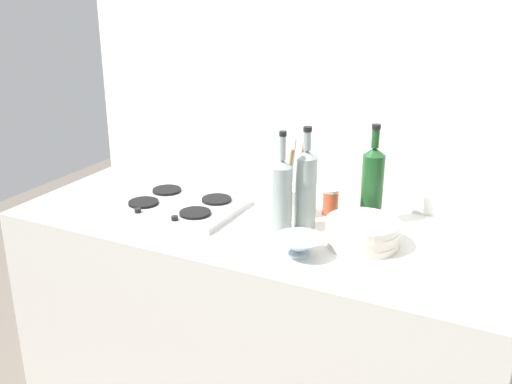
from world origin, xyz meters
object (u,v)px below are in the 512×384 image
(wine_bottle_mid_right, at_px, (282,195))
(wine_bottle_leftmost, at_px, (306,188))
(mixing_bowl, at_px, (299,245))
(condiment_jar_front, at_px, (331,201))
(stovetop_hob, at_px, (180,205))
(wine_bottle_mid_left, at_px, (372,183))
(utensil_crock, at_px, (294,199))
(plate_stack, at_px, (363,232))

(wine_bottle_mid_right, bearing_deg, wine_bottle_leftmost, 51.15)
(mixing_bowl, distance_m, condiment_jar_front, 0.37)
(stovetop_hob, relative_size, wine_bottle_mid_right, 1.28)
(wine_bottle_mid_right, distance_m, condiment_jar_front, 0.26)
(wine_bottle_mid_left, relative_size, utensil_crock, 1.26)
(stovetop_hob, relative_size, wine_bottle_leftmost, 1.26)
(condiment_jar_front, bearing_deg, wine_bottle_leftmost, -103.71)
(mixing_bowl, xyz_separation_m, condiment_jar_front, (-0.03, 0.37, 0.01))
(wine_bottle_mid_right, relative_size, condiment_jar_front, 3.59)
(wine_bottle_leftmost, distance_m, mixing_bowl, 0.25)
(plate_stack, relative_size, condiment_jar_front, 2.49)
(wine_bottle_mid_right, height_order, utensil_crock, wine_bottle_mid_right)
(stovetop_hob, bearing_deg, wine_bottle_mid_left, 16.62)
(wine_bottle_leftmost, bearing_deg, mixing_bowl, -72.12)
(plate_stack, distance_m, wine_bottle_mid_left, 0.23)
(wine_bottle_leftmost, height_order, wine_bottle_mid_right, wine_bottle_leftmost)
(stovetop_hob, height_order, wine_bottle_mid_left, wine_bottle_mid_left)
(stovetop_hob, height_order, wine_bottle_mid_right, wine_bottle_mid_right)
(wine_bottle_mid_right, distance_m, utensil_crock, 0.17)
(wine_bottle_mid_left, distance_m, wine_bottle_mid_right, 0.34)
(condiment_jar_front, bearing_deg, mixing_bowl, -85.03)
(plate_stack, distance_m, mixing_bowl, 0.23)
(mixing_bowl, bearing_deg, plate_stack, 47.92)
(wine_bottle_mid_left, xyz_separation_m, mixing_bowl, (-0.12, -0.38, -0.11))
(condiment_jar_front, bearing_deg, utensil_crock, -148.28)
(stovetop_hob, xyz_separation_m, utensil_crock, (0.41, 0.13, 0.05))
(wine_bottle_mid_right, xyz_separation_m, condiment_jar_front, (0.10, 0.23, -0.09))
(wine_bottle_leftmost, bearing_deg, wine_bottle_mid_left, 39.74)
(stovetop_hob, bearing_deg, plate_stack, -0.08)
(stovetop_hob, xyz_separation_m, wine_bottle_mid_right, (0.44, -0.03, 0.12))
(condiment_jar_front, bearing_deg, wine_bottle_mid_right, -112.88)
(wine_bottle_mid_left, xyz_separation_m, condiment_jar_front, (-0.15, -0.00, -0.09))
(plate_stack, relative_size, wine_bottle_mid_right, 0.70)
(utensil_crock, relative_size, condiment_jar_front, 2.83)
(wine_bottle_mid_left, distance_m, mixing_bowl, 0.41)
(mixing_bowl, relative_size, utensil_crock, 0.56)
(plate_stack, relative_size, wine_bottle_leftmost, 0.68)
(condiment_jar_front, bearing_deg, wine_bottle_mid_left, 0.93)
(wine_bottle_leftmost, distance_m, condiment_jar_front, 0.19)
(stovetop_hob, bearing_deg, utensil_crock, 17.28)
(stovetop_hob, height_order, condiment_jar_front, condiment_jar_front)
(wine_bottle_mid_left, bearing_deg, condiment_jar_front, -179.07)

